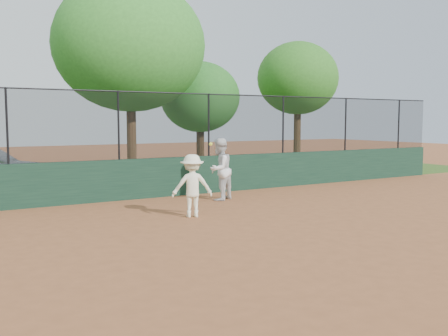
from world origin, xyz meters
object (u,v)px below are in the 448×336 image
player_second (220,169)px  tree_2 (130,45)px  tree_4 (298,79)px  tree_3 (200,97)px  player_main (192,186)px

player_second → tree_2: 7.21m
player_second → tree_4: (8.43, 6.78, 3.47)m
tree_4 → player_second: bearing=-141.2°
tree_3 → tree_4: 5.13m
player_main → tree_2: size_ratio=0.24×
tree_3 → tree_4: (4.95, -0.90, 0.99)m
player_main → tree_4: (10.30, 8.66, 3.62)m
tree_4 → tree_2: bearing=-173.7°
tree_3 → tree_4: tree_4 is taller
player_second → tree_2: bearing=-113.9°
player_main → player_second: bearing=45.1°
player_main → tree_3: (5.35, 9.56, 2.63)m
player_main → tree_2: 8.95m
player_main → tree_4: tree_4 is taller
player_second → tree_3: tree_3 is taller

